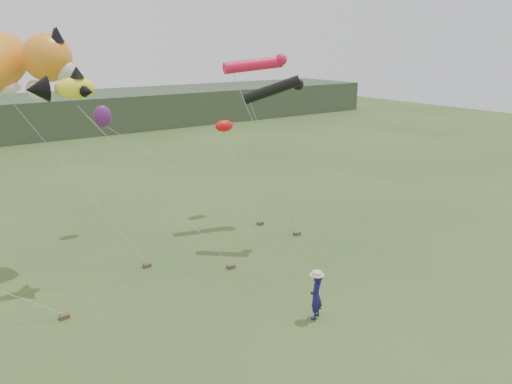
# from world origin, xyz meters

# --- Properties ---
(ground) EXTENTS (120.00, 120.00, 0.00)m
(ground) POSITION_xyz_m (0.00, 0.00, 0.00)
(ground) COLOR #385123
(ground) RESTS_ON ground
(festival_attendant) EXTENTS (0.77, 0.68, 1.76)m
(festival_attendant) POSITION_xyz_m (0.16, -1.99, 0.88)
(festival_attendant) COLOR #171655
(festival_attendant) RESTS_ON ground
(sandbag_anchors) EXTENTS (12.57, 4.08, 0.17)m
(sandbag_anchors) POSITION_xyz_m (-0.30, 4.81, 0.08)
(sandbag_anchors) COLOR brown
(sandbag_anchors) RESTS_ON ground
(fish_kite) EXTENTS (2.53, 1.74, 1.34)m
(fish_kite) POSITION_xyz_m (-5.82, 6.29, 8.00)
(fish_kite) COLOR yellow
(fish_kite) RESTS_ON ground
(tube_kites) EXTENTS (4.11, 4.81, 2.24)m
(tube_kites) POSITION_xyz_m (4.20, 6.72, 8.22)
(tube_kites) COLOR black
(tube_kites) RESTS_ON ground
(misc_kites) EXTENTS (7.55, 1.72, 1.83)m
(misc_kites) POSITION_xyz_m (0.17, 10.78, 5.67)
(misc_kites) COLOR red
(misc_kites) RESTS_ON ground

